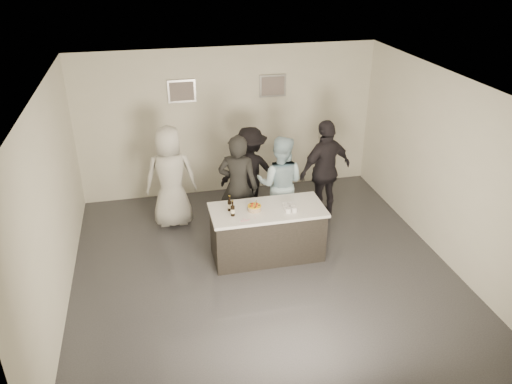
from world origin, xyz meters
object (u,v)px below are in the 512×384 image
cake (254,208)px  person_guest_left (171,177)px  person_guest_right (325,170)px  person_main_black (238,187)px  person_main_blue (280,184)px  beer_bottle_b (233,208)px  beer_bottle_a (230,203)px  person_guest_back (250,171)px  bar_counter (267,232)px

cake → person_guest_left: 1.90m
cake → person_guest_right: bearing=34.3°
person_main_black → person_main_blue: person_main_black is taller
beer_bottle_b → person_guest_left: person_guest_left is taller
beer_bottle_a → person_main_black: bearing=68.4°
beer_bottle_b → person_guest_back: size_ratio=0.15×
beer_bottle_a → person_main_blue: person_main_blue is taller
bar_counter → person_guest_left: 2.11m
bar_counter → person_guest_right: (1.37, 1.08, 0.52)m
bar_counter → beer_bottle_a: bearing=172.8°
person_guest_right → person_guest_back: (-1.32, 0.51, -0.11)m
cake → beer_bottle_a: size_ratio=0.84×
person_main_black → person_main_blue: 0.79m
beer_bottle_a → person_guest_right: (1.98, 1.00, -0.06)m
beer_bottle_b → person_guest_left: (-0.86, 1.55, -0.08)m
person_main_blue → person_main_black: bearing=30.1°
cake → person_main_black: 0.77m
person_main_black → person_guest_left: bearing=-8.5°
cake → beer_bottle_b: (-0.37, -0.10, 0.09)m
person_guest_right → beer_bottle_b: bearing=11.5°
bar_counter → cake: cake is taller
person_guest_back → beer_bottle_a: bearing=73.7°
beer_bottle_b → person_guest_right: person_guest_right is taller
beer_bottle_b → person_guest_right: 2.29m
person_guest_back → person_guest_left: bearing=12.9°
beer_bottle_b → person_main_blue: (1.03, 0.95, -0.13)m
cake → person_main_blue: 1.09m
cake → person_guest_left: bearing=130.3°
person_main_black → person_guest_back: size_ratio=1.11×
cake → beer_bottle_a: 0.41m
person_main_black → beer_bottle_b: bearing=96.9°
bar_counter → beer_bottle_b: 0.83m
beer_bottle_b → person_main_black: person_main_black is taller
bar_counter → person_guest_left: size_ratio=0.97×
person_main_blue → person_guest_back: bearing=-39.0°
beer_bottle_b → bar_counter: bearing=9.9°
beer_bottle_a → person_guest_back: bearing=66.5°
person_main_blue → person_guest_right: 0.96m
person_main_black → person_guest_back: 0.93m
person_guest_left → person_guest_back: size_ratio=1.10×
person_main_black → person_guest_right: 1.74m
beer_bottle_b → person_guest_left: 1.77m
person_guest_left → person_guest_right: bearing=175.3°
person_guest_left → person_guest_back: 1.51m
beer_bottle_b → person_main_blue: person_main_blue is taller
beer_bottle_b → person_guest_left: bearing=119.1°
person_main_blue → beer_bottle_b: bearing=66.0°
beer_bottle_a → person_main_black: size_ratio=0.14×
bar_counter → person_main_blue: person_main_blue is taller
bar_counter → person_main_black: person_main_black is taller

